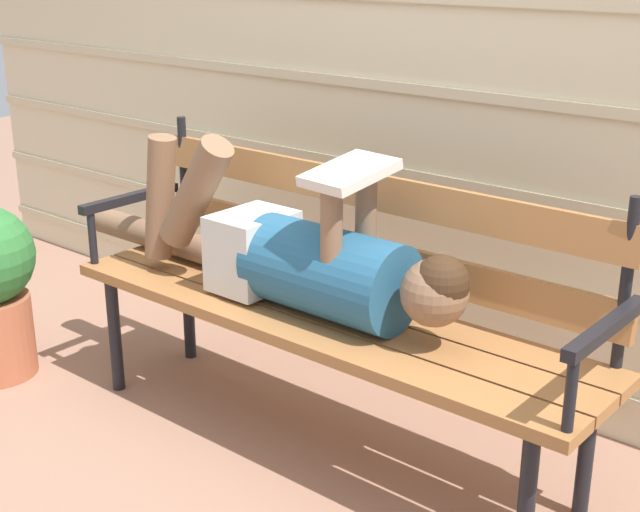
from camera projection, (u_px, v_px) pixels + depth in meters
The scene contains 4 objects.
ground_plane at pixel (292, 462), 2.77m from camera, with size 12.00×12.00×0.00m, color #936B56.
house_siding at pixel (449, 45), 2.95m from camera, with size 5.40×0.08×2.42m.
park_bench at pixel (334, 290), 2.75m from camera, with size 1.84×0.46×0.93m.
reclining_person at pixel (295, 256), 2.72m from camera, with size 1.65×0.27×0.51m.
Camera 1 is at (1.61, -1.78, 1.52)m, focal length 49.91 mm.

